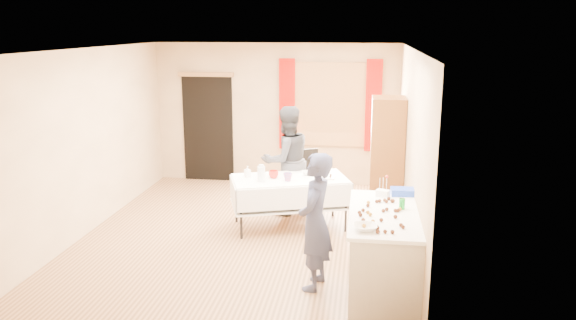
# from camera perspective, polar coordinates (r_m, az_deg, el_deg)

# --- Properties ---
(floor) EXTENTS (4.50, 5.50, 0.02)m
(floor) POSITION_cam_1_polar(r_m,az_deg,el_deg) (8.14, -4.27, -7.48)
(floor) COLOR #9E7047
(floor) RESTS_ON ground
(ceiling) EXTENTS (4.50, 5.50, 0.02)m
(ceiling) POSITION_cam_1_polar(r_m,az_deg,el_deg) (7.61, -4.63, 11.27)
(ceiling) COLOR white
(ceiling) RESTS_ON floor
(wall_back) EXTENTS (4.50, 0.02, 2.60)m
(wall_back) POSITION_cam_1_polar(r_m,az_deg,el_deg) (10.44, -1.23, 4.69)
(wall_back) COLOR tan
(wall_back) RESTS_ON floor
(wall_front) EXTENTS (4.50, 0.02, 2.60)m
(wall_front) POSITION_cam_1_polar(r_m,az_deg,el_deg) (5.19, -10.91, -4.71)
(wall_front) COLOR tan
(wall_front) RESTS_ON floor
(wall_left) EXTENTS (0.02, 5.50, 2.60)m
(wall_left) POSITION_cam_1_polar(r_m,az_deg,el_deg) (8.53, -19.45, 1.92)
(wall_left) COLOR tan
(wall_left) RESTS_ON floor
(wall_right) EXTENTS (0.02, 5.50, 2.60)m
(wall_right) POSITION_cam_1_polar(r_m,az_deg,el_deg) (7.62, 12.41, 1.06)
(wall_right) COLOR tan
(wall_right) RESTS_ON floor
(window_frame) EXTENTS (1.32, 0.06, 1.52)m
(window_frame) POSITION_cam_1_polar(r_m,az_deg,el_deg) (10.26, 4.28, 5.63)
(window_frame) COLOR olive
(window_frame) RESTS_ON wall_back
(window_pane) EXTENTS (1.20, 0.02, 1.40)m
(window_pane) POSITION_cam_1_polar(r_m,az_deg,el_deg) (10.24, 4.28, 5.62)
(window_pane) COLOR white
(window_pane) RESTS_ON wall_back
(curtain_left) EXTENTS (0.28, 0.06, 1.65)m
(curtain_left) POSITION_cam_1_polar(r_m,az_deg,el_deg) (10.29, -0.10, 5.69)
(curtain_left) COLOR #AF0800
(curtain_left) RESTS_ON wall_back
(curtain_right) EXTENTS (0.28, 0.06, 1.65)m
(curtain_right) POSITION_cam_1_polar(r_m,az_deg,el_deg) (10.19, 8.66, 5.46)
(curtain_right) COLOR #AF0800
(curtain_right) RESTS_ON wall_back
(doorway) EXTENTS (0.95, 0.04, 2.00)m
(doorway) POSITION_cam_1_polar(r_m,az_deg,el_deg) (10.74, -8.12, 3.18)
(doorway) COLOR black
(doorway) RESTS_ON floor
(door_lintel) EXTENTS (1.05, 0.06, 0.08)m
(door_lintel) POSITION_cam_1_polar(r_m,az_deg,el_deg) (10.58, -8.35, 8.60)
(door_lintel) COLOR olive
(door_lintel) RESTS_ON wall_back
(cabinet) EXTENTS (0.50, 0.60, 1.86)m
(cabinet) POSITION_cam_1_polar(r_m,az_deg,el_deg) (8.72, 10.01, 0.22)
(cabinet) COLOR brown
(cabinet) RESTS_ON floor
(counter) EXTENTS (0.78, 1.65, 0.91)m
(counter) POSITION_cam_1_polar(r_m,az_deg,el_deg) (6.42, 9.68, -9.13)
(counter) COLOR #BCB39F
(counter) RESTS_ON floor
(party_table) EXTENTS (1.85, 1.34, 0.75)m
(party_table) POSITION_cam_1_polar(r_m,az_deg,el_deg) (8.22, 0.18, -3.88)
(party_table) COLOR black
(party_table) RESTS_ON floor
(chair) EXTENTS (0.49, 0.49, 0.92)m
(chair) POSITION_cam_1_polar(r_m,az_deg,el_deg) (9.24, 2.11, -3.00)
(chair) COLOR black
(chair) RESTS_ON floor
(girl) EXTENTS (0.69, 0.56, 1.56)m
(girl) POSITION_cam_1_polar(r_m,az_deg,el_deg) (6.27, 2.77, -6.28)
(girl) COLOR #272B4B
(girl) RESTS_ON floor
(woman) EXTENTS (1.44, 1.42, 1.71)m
(woman) POSITION_cam_1_polar(r_m,az_deg,el_deg) (8.73, -0.14, -0.05)
(woman) COLOR black
(woman) RESTS_ON floor
(soda_can) EXTENTS (0.08, 0.08, 0.12)m
(soda_can) POSITION_cam_1_polar(r_m,az_deg,el_deg) (6.38, 11.51, -4.38)
(soda_can) COLOR #148323
(soda_can) RESTS_ON counter
(mixing_bowl) EXTENTS (0.30, 0.30, 0.06)m
(mixing_bowl) POSITION_cam_1_polar(r_m,az_deg,el_deg) (5.69, 7.85, -6.80)
(mixing_bowl) COLOR white
(mixing_bowl) RESTS_ON counter
(foam_block) EXTENTS (0.18, 0.15, 0.08)m
(foam_block) POSITION_cam_1_polar(r_m,az_deg,el_deg) (6.81, 9.60, -3.35)
(foam_block) COLOR white
(foam_block) RESTS_ON counter
(blue_basket) EXTENTS (0.31, 0.22, 0.08)m
(blue_basket) POSITION_cam_1_polar(r_m,az_deg,el_deg) (6.91, 11.65, -3.18)
(blue_basket) COLOR #1D3EBC
(blue_basket) RESTS_ON counter
(pitcher) EXTENTS (0.12, 0.12, 0.22)m
(pitcher) POSITION_cam_1_polar(r_m,az_deg,el_deg) (7.93, -2.73, -1.43)
(pitcher) COLOR silver
(pitcher) RESTS_ON party_table
(cup_red) EXTENTS (0.27, 0.27, 0.11)m
(cup_red) POSITION_cam_1_polar(r_m,az_deg,el_deg) (8.11, -1.48, -1.46)
(cup_red) COLOR red
(cup_red) RESTS_ON party_table
(cup_rainbow) EXTENTS (0.16, 0.16, 0.12)m
(cup_rainbow) POSITION_cam_1_polar(r_m,az_deg,el_deg) (7.95, -0.02, -1.75)
(cup_rainbow) COLOR red
(cup_rainbow) RESTS_ON party_table
(small_bowl) EXTENTS (0.34, 0.34, 0.05)m
(small_bowl) POSITION_cam_1_polar(r_m,az_deg,el_deg) (8.29, 2.07, -1.34)
(small_bowl) COLOR white
(small_bowl) RESTS_ON party_table
(pastry_tray) EXTENTS (0.28, 0.20, 0.02)m
(pastry_tray) POSITION_cam_1_polar(r_m,az_deg,el_deg) (8.15, 3.78, -1.76)
(pastry_tray) COLOR white
(pastry_tray) RESTS_ON party_table
(bottle) EXTENTS (0.15, 0.15, 0.17)m
(bottle) POSITION_cam_1_polar(r_m,az_deg,el_deg) (8.18, -4.15, -1.17)
(bottle) COLOR white
(bottle) RESTS_ON party_table
(cake_balls) EXTENTS (0.48, 1.15, 0.04)m
(cake_balls) POSITION_cam_1_polar(r_m,az_deg,el_deg) (6.17, 9.47, -5.32)
(cake_balls) COLOR #3F2314
(cake_balls) RESTS_ON counter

